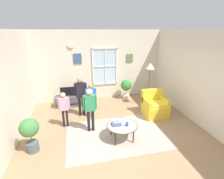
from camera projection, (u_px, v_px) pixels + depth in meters
ground_plane at (118, 138)px, 4.62m from camera, size 5.86×6.73×0.02m
back_wall at (99, 65)px, 7.00m from camera, size 5.26×0.17×2.85m
side_wall_right at (210, 82)px, 4.72m from camera, size 0.12×6.13×2.85m
area_rug at (116, 134)px, 4.77m from camera, size 2.77×1.90×0.01m
tv_stand at (69, 101)px, 6.55m from camera, size 1.04×0.45×0.39m
television at (68, 92)px, 6.42m from camera, size 0.56×0.08×0.37m
armchair at (155, 106)px, 5.78m from camera, size 0.76×0.74×0.87m
coffee_table at (122, 126)px, 4.47m from camera, size 0.83×0.83×0.43m
book_stack at (116, 123)px, 4.46m from camera, size 0.28×0.20×0.09m
cup at (127, 124)px, 4.41m from camera, size 0.08×0.08×0.11m
remote_near_books at (118, 125)px, 4.46m from camera, size 0.05×0.14×0.02m
person_pink_shirt at (64, 106)px, 4.95m from camera, size 0.34×0.15×1.12m
person_green_shirt at (90, 105)px, 4.68m from camera, size 0.40×0.18×1.32m
person_black_shirt at (81, 92)px, 5.57m from camera, size 0.41×0.19×1.38m
person_blue_shirt at (91, 97)px, 5.48m from camera, size 0.36×0.17×1.21m
potted_plant_by_window at (126, 87)px, 7.10m from camera, size 0.47×0.47×0.85m
potted_plant_corner at (30, 132)px, 3.95m from camera, size 0.45×0.45×0.88m
floor_lamp at (150, 70)px, 6.11m from camera, size 0.32×0.32×1.71m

